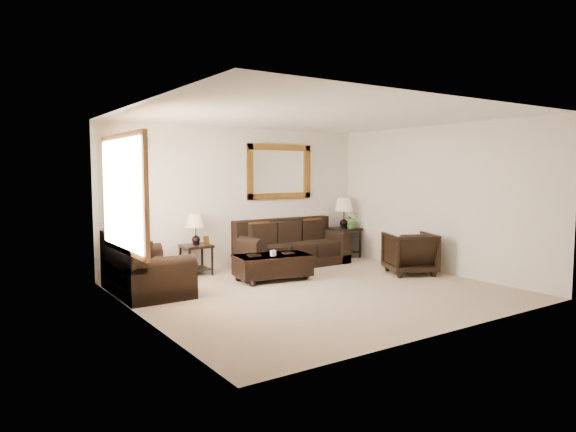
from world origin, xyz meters
TOP-DOWN VIEW (x-y plane):
  - room at (0.00, 0.00)m, footprint 5.51×5.01m
  - window at (-2.70, 0.90)m, footprint 0.07×1.96m
  - mirror at (0.90, 2.47)m, footprint 1.50×0.06m
  - air_vent at (-1.90, 2.48)m, footprint 0.25×0.02m
  - sofa at (0.90, 2.06)m, footprint 2.22×0.96m
  - loveseat at (-2.31, 1.37)m, footprint 0.97×1.63m
  - end_table_left at (-1.06, 2.21)m, footprint 0.50×0.50m
  - end_table_right at (2.36, 2.17)m, footprint 0.59×0.59m
  - coffee_table at (-0.16, 1.07)m, footprint 1.37×0.88m
  - armchair at (2.20, 0.13)m, footprint 1.06×1.04m
  - potted_plant at (2.48, 2.06)m, footprint 0.31×0.34m

SIDE VIEW (x-z plane):
  - coffee_table at x=-0.16m, z-range 0.00..0.54m
  - sofa at x=0.90m, z-range -0.12..0.78m
  - loveseat at x=-2.31m, z-range -0.12..0.80m
  - armchair at x=2.20m, z-range 0.00..0.84m
  - end_table_left at x=-1.06m, z-range 0.17..1.27m
  - potted_plant at x=2.48m, z-range 0.64..0.90m
  - end_table_right at x=2.36m, z-range 0.20..1.48m
  - room at x=0.00m, z-range 0.00..2.71m
  - window at x=-2.70m, z-range 0.72..2.38m
  - mirror at x=0.90m, z-range 1.30..2.40m
  - air_vent at x=-1.90m, z-range 2.26..2.44m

